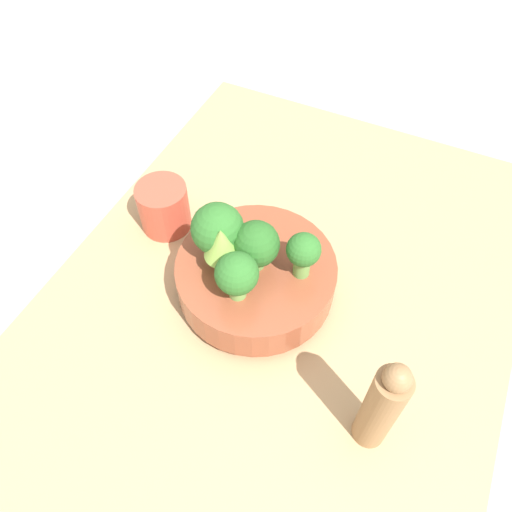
{
  "coord_description": "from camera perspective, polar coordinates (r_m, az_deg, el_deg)",
  "views": [
    {
      "loc": [
        0.34,
        0.14,
        0.66
      ],
      "look_at": [
        -0.03,
        -0.03,
        0.13
      ],
      "focal_mm": 35.0,
      "sensor_mm": 36.0,
      "label": 1
    }
  ],
  "objects": [
    {
      "name": "pepper_mill",
      "position": [
        0.59,
        14.15,
        -16.37
      ],
      "size": [
        0.04,
        0.04,
        0.18
      ],
      "color": "#997047",
      "rests_on": "table"
    },
    {
      "name": "table",
      "position": [
        0.74,
        1.51,
        -7.53
      ],
      "size": [
        0.97,
        0.66,
        0.04
      ],
      "color": "tan",
      "rests_on": "ground_plane"
    },
    {
      "name": "broccoli_floret_center",
      "position": [
        0.66,
        0.0,
        1.3
      ],
      "size": [
        0.06,
        0.06,
        0.08
      ],
      "color": "#6BA34C",
      "rests_on": "bowl"
    },
    {
      "name": "bowl",
      "position": [
        0.71,
        0.0,
        -2.39
      ],
      "size": [
        0.23,
        0.23,
        0.07
      ],
      "color": "brown",
      "rests_on": "table"
    },
    {
      "name": "broccoli_floret_back",
      "position": [
        0.65,
        5.44,
        0.44
      ],
      "size": [
        0.05,
        0.05,
        0.07
      ],
      "color": "#6BA34C",
      "rests_on": "bowl"
    },
    {
      "name": "ground_plane",
      "position": [
        0.76,
        1.48,
        -8.22
      ],
      "size": [
        6.0,
        6.0,
        0.0
      ],
      "primitive_type": "plane",
      "color": "#ADA89E"
    },
    {
      "name": "romanesco_piece_near",
      "position": [
        0.64,
        -4.11,
        0.88
      ],
      "size": [
        0.05,
        0.05,
        0.09
      ],
      "color": "#7AB256",
      "rests_on": "bowl"
    },
    {
      "name": "cup",
      "position": [
        0.81,
        -10.49,
        5.52
      ],
      "size": [
        0.08,
        0.08,
        0.08
      ],
      "color": "#C64C38",
      "rests_on": "table"
    },
    {
      "name": "broccoli_floret_right",
      "position": [
        0.63,
        -2.21,
        -2.14
      ],
      "size": [
        0.06,
        0.06,
        0.08
      ],
      "color": "#7AB256",
      "rests_on": "bowl"
    },
    {
      "name": "broccoli_floret_front",
      "position": [
        0.66,
        -4.41,
        3.01
      ],
      "size": [
        0.07,
        0.07,
        0.09
      ],
      "color": "#7AB256",
      "rests_on": "bowl"
    }
  ]
}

